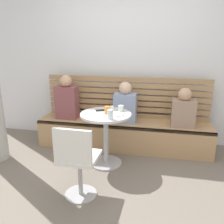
{
  "coord_description": "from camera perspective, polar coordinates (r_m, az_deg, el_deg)",
  "views": [
    {
      "loc": [
        0.55,
        -2.36,
        1.68
      ],
      "look_at": [
        -0.07,
        0.66,
        0.75
      ],
      "focal_mm": 38.64,
      "sensor_mm": 36.0,
      "label": 1
    }
  ],
  "objects": [
    {
      "name": "phone_on_table",
      "position": [
        3.32,
        -2.65,
        0.4
      ],
      "size": [
        0.16,
        0.12,
        0.01
      ],
      "primitive_type": "cube",
      "rotation": [
        0.0,
        0.0,
        1.95
      ],
      "color": "black",
      "rests_on": "cafe_table"
    },
    {
      "name": "cup_glass_short",
      "position": [
        3.29,
        2.12,
        0.93
      ],
      "size": [
        0.08,
        0.08,
        0.08
      ],
      "primitive_type": "cylinder",
      "color": "silver",
      "rests_on": "cafe_table"
    },
    {
      "name": "booth_bench",
      "position": [
        3.88,
        2.69,
        -5.3
      ],
      "size": [
        2.7,
        0.52,
        0.44
      ],
      "color": "tan",
      "rests_on": "ground"
    },
    {
      "name": "cafe_table",
      "position": [
        3.26,
        -1.46,
        -4.07
      ],
      "size": [
        0.68,
        0.68,
        0.74
      ],
      "color": "#ADADB2",
      "rests_on": "ground"
    },
    {
      "name": "back_wall",
      "position": [
        4.04,
        3.94,
        13.5
      ],
      "size": [
        5.2,
        0.1,
        2.9
      ],
      "primitive_type": "cube",
      "color": "silver",
      "rests_on": "ground"
    },
    {
      "name": "ground",
      "position": [
        2.94,
        -1.23,
        -17.99
      ],
      "size": [
        8.0,
        8.0,
        0.0
      ],
      "primitive_type": "plane",
      "color": "#70665B"
    },
    {
      "name": "person_child_left",
      "position": [
        3.72,
        3.13,
        1.79
      ],
      "size": [
        0.34,
        0.22,
        0.63
      ],
      "color": "#8C9EC6",
      "rests_on": "booth_bench"
    },
    {
      "name": "person_child_middle",
      "position": [
        3.67,
        16.58,
        0.5
      ],
      "size": [
        0.34,
        0.22,
        0.58
      ],
      "color": "#9E7F6B",
      "rests_on": "booth_bench"
    },
    {
      "name": "booth_backrest",
      "position": [
        3.94,
        3.35,
        3.54
      ],
      "size": [
        2.65,
        0.04,
        0.67
      ],
      "color": "#A68157",
      "rests_on": "booth_bench"
    },
    {
      "name": "cup_tumbler_orange",
      "position": [
        3.16,
        -1.15,
        0.47
      ],
      "size": [
        0.07,
        0.07,
        0.1
      ],
      "primitive_type": "cylinder",
      "color": "orange",
      "rests_on": "cafe_table"
    },
    {
      "name": "cup_espresso_small",
      "position": [
        3.35,
        -0.04,
        1.0
      ],
      "size": [
        0.06,
        0.06,
        0.05
      ],
      "primitive_type": "cylinder",
      "color": "silver",
      "rests_on": "cafe_table"
    },
    {
      "name": "white_chair",
      "position": [
        2.6,
        -8.23,
        -11.22
      ],
      "size": [
        0.41,
        0.41,
        0.85
      ],
      "color": "#ADADB2",
      "rests_on": "ground"
    },
    {
      "name": "person_adult",
      "position": [
        3.95,
        -10.65,
        2.97
      ],
      "size": [
        0.34,
        0.22,
        0.71
      ],
      "color": "brown",
      "rests_on": "booth_bench"
    },
    {
      "name": "plate_small",
      "position": [
        3.13,
        1.3,
        -0.58
      ],
      "size": [
        0.17,
        0.17,
        0.01
      ],
      "primitive_type": "cylinder",
      "color": "white",
      "rests_on": "cafe_table"
    },
    {
      "name": "cup_glass_tall",
      "position": [
        2.94,
        -0.43,
        -0.58
      ],
      "size": [
        0.07,
        0.07,
        0.12
      ],
      "primitive_type": "cylinder",
      "color": "silver",
      "rests_on": "cafe_table"
    }
  ]
}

